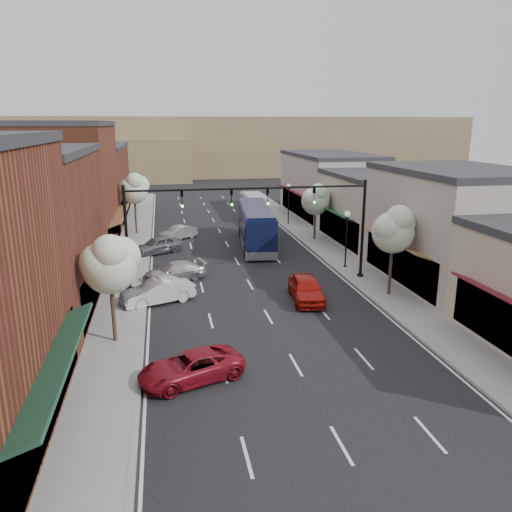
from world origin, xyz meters
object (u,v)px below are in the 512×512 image
parked_car_e (178,233)px  red_hatchback (306,289)px  tree_right_far (316,198)px  parked_car_b (157,292)px  lamp_post_far (289,197)px  lamp_post_near (347,230)px  coach_bus (256,225)px  signal_mast_left (164,221)px  parked_car_c (174,271)px  tree_left_near (110,262)px  signal_mast_right (331,215)px  parked_car_a (191,367)px  tree_left_far (134,188)px  parked_car_d (158,245)px  tree_right_near (394,228)px

parked_car_e → red_hatchback: bearing=-18.3°
tree_right_far → parked_car_b: bearing=-135.2°
tree_right_far → lamp_post_far: tree_right_far is taller
lamp_post_near → parked_car_b: bearing=-160.3°
coach_bus → red_hatchback: 14.86m
signal_mast_left → tree_right_far: size_ratio=1.51×
parked_car_b → parked_car_c: size_ratio=1.02×
tree_left_near → parked_car_b: (2.05, 5.53, -3.48)m
signal_mast_right → parked_car_b: 12.70m
parked_car_a → parked_car_c: 14.53m
signal_mast_right → tree_left_near: size_ratio=1.44×
parked_car_e → lamp_post_near: bearing=5.1°
lamp_post_near → lamp_post_far: bearing=90.0°
red_hatchback → parked_car_e: (-7.22, 18.64, -0.13)m
red_hatchback → tree_right_far: bearing=76.9°
tree_left_near → parked_car_c: tree_left_near is taller
signal_mast_right → tree_left_near: (-13.87, -8.05, -0.40)m
parked_car_b → parked_car_e: size_ratio=1.14×
tree_left_near → parked_car_c: 11.13m
coach_bus → parked_car_e: bearing=156.4°
tree_left_far → parked_car_d: tree_left_far is taller
lamp_post_near → parked_car_a: 19.76m
signal_mast_right → parked_car_a: (-10.40, -12.55, -3.99)m
signal_mast_left → tree_left_near: bearing=-108.1°
lamp_post_near → tree_left_near: bearing=-146.7°
signal_mast_right → signal_mast_left: bearing=180.0°
red_hatchback → parked_car_a: red_hatchback is taller
parked_car_d → tree_left_far: bearing=162.6°
parked_car_b → coach_bus: bearing=126.2°
coach_bus → parked_car_a: (-7.25, -23.57, -1.23)m
tree_left_near → lamp_post_far: (16.05, 28.06, -1.22)m
tree_right_near → parked_car_a: bearing=-147.1°
lamp_post_near → parked_car_a: bearing=-129.9°
signal_mast_right → tree_right_far: (2.73, 11.95, -0.63)m
lamp_post_far → parked_car_b: size_ratio=0.99×
lamp_post_far → parked_car_d: (-14.00, -10.22, -2.28)m
tree_left_near → tree_left_far: tree_left_far is taller
lamp_post_far → coach_bus: lamp_post_far is taller
parked_car_e → parked_car_a: bearing=-40.4°
tree_left_near → lamp_post_far: size_ratio=1.28×
red_hatchback → parked_car_d: size_ratio=1.07×
parked_car_c → lamp_post_near: bearing=77.3°
signal_mast_left → lamp_post_near: 13.75m
parked_car_b → red_hatchback: bearing=60.9°
tree_right_far → tree_left_far: bearing=160.1°
tree_left_near → red_hatchback: size_ratio=1.24×
parked_car_d → parked_car_e: parked_car_d is taller
parked_car_a → parked_car_e: bearing=159.4°
tree_right_far → parked_car_b: tree_right_far is taller
parked_car_b → tree_right_near: bearing=62.8°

